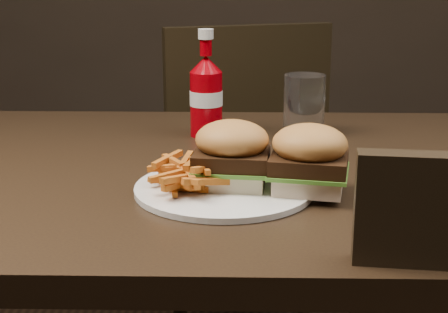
{
  "coord_description": "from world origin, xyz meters",
  "views": [
    {
      "loc": [
        0.06,
        -1.05,
        1.07
      ],
      "look_at": [
        0.04,
        -0.12,
        0.8
      ],
      "focal_mm": 55.0,
      "sensor_mm": 36.0,
      "label": 1
    }
  ],
  "objects_px": {
    "chair_far": "(224,187)",
    "plate": "(224,189)",
    "tumbler": "(304,107)",
    "ketchup_bottle": "(206,104)",
    "dining_table": "(200,177)"
  },
  "relations": [
    {
      "from": "chair_far",
      "to": "ketchup_bottle",
      "type": "distance_m",
      "value": 0.74
    },
    {
      "from": "chair_far",
      "to": "ketchup_bottle",
      "type": "xyz_separation_m",
      "value": [
        -0.02,
        -0.64,
        0.38
      ]
    },
    {
      "from": "dining_table",
      "to": "plate",
      "type": "xyz_separation_m",
      "value": [
        0.04,
        -0.13,
        0.03
      ]
    },
    {
      "from": "ketchup_bottle",
      "to": "tumbler",
      "type": "relative_size",
      "value": 1.0
    },
    {
      "from": "tumbler",
      "to": "chair_far",
      "type": "bearing_deg",
      "value": 104.43
    },
    {
      "from": "dining_table",
      "to": "chair_far",
      "type": "relative_size",
      "value": 2.66
    },
    {
      "from": "plate",
      "to": "tumbler",
      "type": "distance_m",
      "value": 0.36
    },
    {
      "from": "chair_far",
      "to": "plate",
      "type": "relative_size",
      "value": 1.77
    },
    {
      "from": "dining_table",
      "to": "tumbler",
      "type": "height_order",
      "value": "tumbler"
    },
    {
      "from": "plate",
      "to": "tumbler",
      "type": "xyz_separation_m",
      "value": [
        0.14,
        0.33,
        0.05
      ]
    },
    {
      "from": "plate",
      "to": "tumbler",
      "type": "height_order",
      "value": "tumbler"
    },
    {
      "from": "ketchup_bottle",
      "to": "plate",
      "type": "bearing_deg",
      "value": -82.9
    },
    {
      "from": "dining_table",
      "to": "chair_far",
      "type": "bearing_deg",
      "value": 88.66
    },
    {
      "from": "chair_far",
      "to": "plate",
      "type": "xyz_separation_m",
      "value": [
        0.02,
        -0.96,
        0.33
      ]
    },
    {
      "from": "dining_table",
      "to": "chair_far",
      "type": "xyz_separation_m",
      "value": [
        0.02,
        0.83,
        -0.3
      ]
    }
  ]
}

